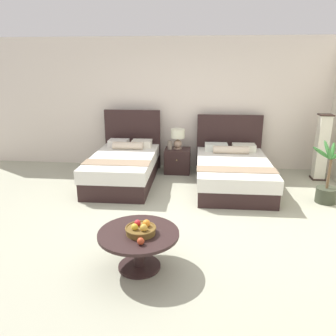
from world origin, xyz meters
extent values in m
cube|color=#A5A58E|center=(0.00, 0.00, -0.01)|extent=(9.88, 9.21, 0.02)
cube|color=silver|center=(0.00, 2.81, 1.37)|extent=(9.88, 0.12, 2.75)
cube|color=#2E1D1C|center=(-1.03, 1.50, 0.15)|extent=(1.14, 2.01, 0.31)
cube|color=silver|center=(-1.03, 1.50, 0.43)|extent=(1.18, 2.05, 0.24)
cube|color=#2E1D1C|center=(-1.05, 2.53, 0.64)|extent=(1.20, 0.07, 1.27)
cube|color=silver|center=(-1.29, 2.24, 0.62)|extent=(0.41, 0.30, 0.14)
cube|color=white|center=(-0.80, 2.24, 0.62)|extent=(0.41, 0.30, 0.14)
cylinder|color=beige|center=(-1.04, 2.00, 0.62)|extent=(0.62, 0.16, 0.15)
cube|color=#988065|center=(-1.03, 1.01, 0.55)|extent=(1.18, 0.38, 0.01)
cube|color=#2E1D1C|center=(1.03, 1.50, 0.13)|extent=(1.30, 2.10, 0.27)
cube|color=silver|center=(1.03, 1.50, 0.38)|extent=(1.34, 2.14, 0.23)
cube|color=#2E1D1C|center=(1.02, 2.57, 0.60)|extent=(1.36, 0.08, 1.19)
cube|color=silver|center=(0.74, 2.28, 0.57)|extent=(0.46, 0.31, 0.14)
cube|color=white|center=(1.31, 2.29, 0.57)|extent=(0.46, 0.31, 0.14)
cylinder|color=beige|center=(1.03, 2.04, 0.58)|extent=(0.70, 0.16, 0.15)
cube|color=#988065|center=(1.04, 0.96, 0.51)|extent=(1.34, 0.36, 0.01)
cube|color=#2E1D1C|center=(-0.05, 2.28, 0.25)|extent=(0.53, 0.46, 0.51)
sphere|color=tan|center=(-0.05, 2.04, 0.33)|extent=(0.02, 0.02, 0.02)
cylinder|color=tan|center=(-0.05, 2.30, 0.52)|extent=(0.16, 0.16, 0.02)
ellipsoid|color=tan|center=(-0.05, 2.30, 0.61)|extent=(0.17, 0.17, 0.17)
cylinder|color=#99844C|center=(-0.05, 2.30, 0.72)|extent=(0.02, 0.02, 0.04)
cylinder|color=beige|center=(-0.05, 2.30, 0.83)|extent=(0.29, 0.29, 0.18)
cylinder|color=gray|center=(-0.21, 2.24, 0.59)|extent=(0.10, 0.10, 0.17)
torus|color=gray|center=(-0.21, 2.24, 0.68)|extent=(0.09, 0.09, 0.01)
cylinder|color=#2E1D1C|center=(-0.22, -1.24, 0.01)|extent=(0.48, 0.48, 0.02)
cylinder|color=#2E1D1C|center=(-0.22, -1.24, 0.20)|extent=(0.12, 0.12, 0.40)
cylinder|color=#2E1D1C|center=(-0.22, -1.24, 0.42)|extent=(0.90, 0.90, 0.04)
cylinder|color=brown|center=(-0.19, -1.27, 0.47)|extent=(0.32, 0.32, 0.07)
torus|color=brown|center=(-0.19, -1.27, 0.51)|extent=(0.34, 0.34, 0.02)
sphere|color=gold|center=(-0.25, -1.31, 0.54)|extent=(0.07, 0.07, 0.07)
sphere|color=gold|center=(-0.14, -1.33, 0.54)|extent=(0.08, 0.08, 0.08)
sphere|color=orange|center=(-0.13, -1.22, 0.54)|extent=(0.08, 0.08, 0.08)
sphere|color=red|center=(-0.23, -1.21, 0.54)|extent=(0.07, 0.07, 0.07)
sphere|color=#B63F20|center=(-0.15, -1.50, 0.48)|extent=(0.08, 0.08, 0.08)
cube|color=black|center=(2.77, 2.12, 0.01)|extent=(0.25, 0.25, 0.03)
cube|color=silver|center=(2.77, 2.12, 0.65)|extent=(0.21, 0.21, 1.24)
cube|color=black|center=(2.77, 2.12, 1.28)|extent=(0.25, 0.25, 0.02)
cylinder|color=#393E2E|center=(2.51, 0.91, 0.12)|extent=(0.33, 0.33, 0.25)
cylinder|color=brown|center=(2.51, 0.91, 0.50)|extent=(0.04, 0.04, 0.49)
ellipsoid|color=#3C7C38|center=(2.55, 1.00, 0.86)|extent=(0.14, 0.23, 0.29)
ellipsoid|color=#3C7C38|center=(2.47, 1.00, 0.87)|extent=(0.13, 0.24, 0.31)
ellipsoid|color=#3C7C38|center=(2.36, 0.92, 0.84)|extent=(0.33, 0.08, 0.25)
ellipsoid|color=#3C7C38|center=(2.45, 0.82, 0.85)|extent=(0.19, 0.23, 0.28)
camera|label=1|loc=(0.43, -4.48, 2.20)|focal=35.81mm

